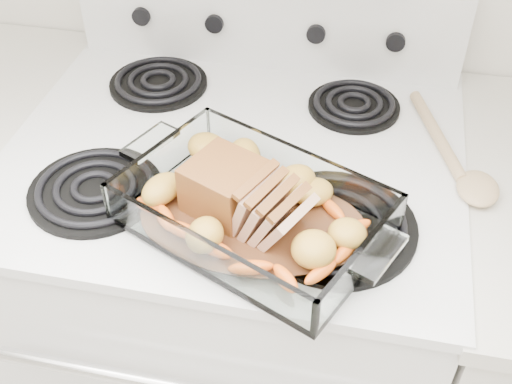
# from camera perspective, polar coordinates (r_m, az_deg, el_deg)

# --- Properties ---
(electric_range) EXTENTS (0.78, 0.70, 1.12)m
(electric_range) POSITION_cam_1_polar(r_m,az_deg,el_deg) (1.43, -1.49, -10.38)
(electric_range) COLOR white
(electric_range) RESTS_ON ground
(baking_dish) EXTENTS (0.37, 0.24, 0.07)m
(baking_dish) POSITION_cam_1_polar(r_m,az_deg,el_deg) (0.94, -0.25, -2.11)
(baking_dish) COLOR white
(baking_dish) RESTS_ON electric_range
(pork_roast) EXTENTS (0.19, 0.10, 0.08)m
(pork_roast) POSITION_cam_1_polar(r_m,az_deg,el_deg) (0.93, -1.88, -0.62)
(pork_roast) COLOR brown
(pork_roast) RESTS_ON baking_dish
(roast_vegetables) EXTENTS (0.37, 0.20, 0.05)m
(roast_vegetables) POSITION_cam_1_polar(r_m,az_deg,el_deg) (0.96, -0.03, -0.16)
(roast_vegetables) COLOR orange
(roast_vegetables) RESTS_ON baking_dish
(wooden_spoon) EXTENTS (0.15, 0.29, 0.02)m
(wooden_spoon) POSITION_cam_1_polar(r_m,az_deg,el_deg) (1.11, 17.60, 2.42)
(wooden_spoon) COLOR tan
(wooden_spoon) RESTS_ON electric_range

